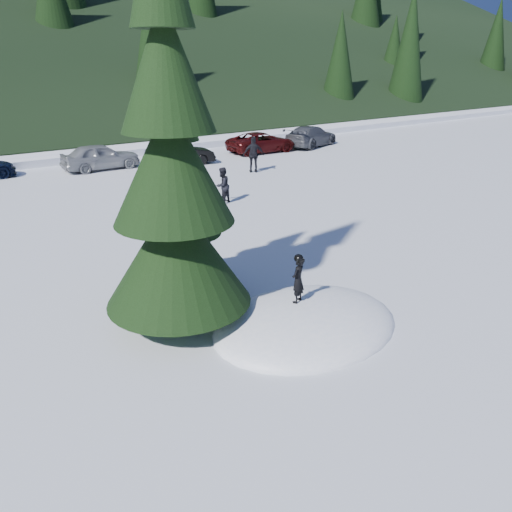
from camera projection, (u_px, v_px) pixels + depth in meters
ground at (306, 326)px, 11.28m from camera, size 200.00×200.00×0.00m
snow_mound at (306, 326)px, 11.28m from camera, size 4.48×3.52×0.96m
spruce_tall at (172, 180)px, 10.20m from camera, size 3.20×3.20×8.60m
spruce_short at (185, 213)px, 12.24m from camera, size 2.20×2.20×5.37m
child_skier at (298, 280)px, 11.14m from camera, size 0.46×0.39×1.08m
adult_0 at (222, 185)px, 20.60m from camera, size 0.89×0.80×1.50m
adult_1 at (254, 155)px, 26.24m from camera, size 1.17×0.95×1.86m
car_4 at (100, 157)px, 27.00m from camera, size 4.13×1.69×1.40m
car_5 at (181, 154)px, 28.24m from camera, size 3.98×2.09×1.25m
car_6 at (262, 142)px, 32.05m from camera, size 4.68×2.34×1.27m
car_7 at (311, 136)px, 34.20m from camera, size 5.16×3.38×1.39m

